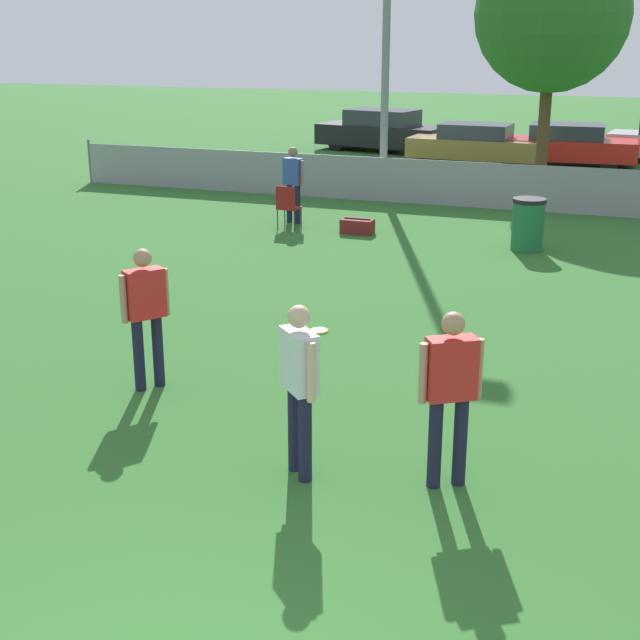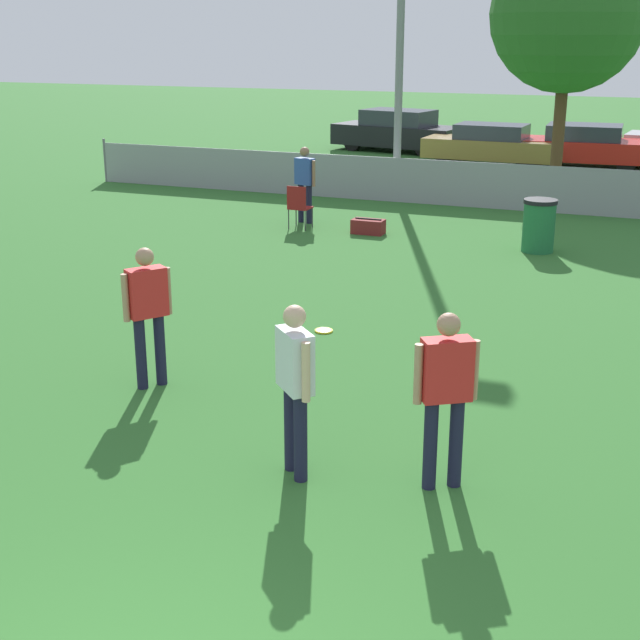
{
  "view_description": "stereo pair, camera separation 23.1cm",
  "coord_description": "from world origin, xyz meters",
  "views": [
    {
      "loc": [
        2.48,
        -3.47,
        4.07
      ],
      "look_at": [
        -0.78,
        5.27,
        1.05
      ],
      "focal_mm": 50.0,
      "sensor_mm": 36.0,
      "label": 1
    },
    {
      "loc": [
        2.7,
        -3.39,
        4.07
      ],
      "look_at": [
        -0.78,
        5.27,
        1.05
      ],
      "focal_mm": 50.0,
      "sensor_mm": 36.0,
      "label": 2
    }
  ],
  "objects": [
    {
      "name": "parked_car_tan",
      "position": [
        -2.98,
        25.59,
        0.63
      ],
      "size": [
        4.28,
        1.83,
        1.28
      ],
      "rotation": [
        0.0,
        0.0,
        -0.04
      ],
      "color": "black",
      "rests_on": "ground_plane"
    },
    {
      "name": "folding_chair_sideline",
      "position": [
        -4.8,
        14.08,
        0.54
      ],
      "size": [
        0.45,
        0.45,
        0.95
      ],
      "rotation": [
        0.0,
        0.0,
        3.12
      ],
      "color": "#333338",
      "rests_on": "ground_plane"
    },
    {
      "name": "player_thrower_red",
      "position": [
        0.97,
        3.99,
        1.0
      ],
      "size": [
        0.52,
        0.43,
        1.71
      ],
      "rotation": [
        0.0,
        0.0,
        0.58
      ],
      "color": "#191933",
      "rests_on": "ground_plane"
    },
    {
      "name": "player_receiver_white",
      "position": [
        -0.39,
        3.7,
        1.0
      ],
      "size": [
        0.48,
        0.47,
        1.71
      ],
      "rotation": [
        0.0,
        0.0,
        -0.78
      ],
      "color": "#191933",
      "rests_on": "ground_plane"
    },
    {
      "name": "frisbee_disc",
      "position": [
        -1.73,
        7.81,
        0.01
      ],
      "size": [
        0.26,
        0.26,
        0.03
      ],
      "color": "yellow",
      "rests_on": "ground_plane"
    },
    {
      "name": "player_defender_red",
      "position": [
        -2.9,
        5.13,
        1.0
      ],
      "size": [
        0.44,
        0.52,
        1.71
      ],
      "rotation": [
        0.0,
        0.0,
        0.97
      ],
      "color": "#191933",
      "rests_on": "ground_plane"
    },
    {
      "name": "parked_car_dark",
      "position": [
        -6.74,
        27.64,
        0.71
      ],
      "size": [
        4.85,
        2.64,
        1.46
      ],
      "rotation": [
        0.0,
        0.0,
        -0.19
      ],
      "color": "black",
      "rests_on": "ground_plane"
    },
    {
      "name": "trash_bin",
      "position": [
        0.33,
        13.9,
        0.52
      ],
      "size": [
        0.64,
        0.64,
        1.02
      ],
      "color": "#1E6638",
      "rests_on": "ground_plane"
    },
    {
      "name": "spectator_in_blue",
      "position": [
        -4.94,
        14.77,
        0.98
      ],
      "size": [
        0.57,
        0.34,
        1.68
      ],
      "rotation": [
        0.0,
        0.0,
        2.84
      ],
      "color": "#191933",
      "rests_on": "ground_plane"
    },
    {
      "name": "tree_near_pole",
      "position": [
        -0.39,
        21.55,
        4.52
      ],
      "size": [
        4.03,
        4.03,
        6.55
      ],
      "color": "#4C331E",
      "rests_on": "ground_plane"
    },
    {
      "name": "fence_backline",
      "position": [
        0.0,
        18.0,
        0.55
      ],
      "size": [
        25.01,
        0.07,
        1.21
      ],
      "color": "gray",
      "rests_on": "ground_plane"
    },
    {
      "name": "parked_car_red",
      "position": [
        -0.16,
        26.21,
        0.65
      ],
      "size": [
        4.42,
        2.01,
        1.31
      ],
      "rotation": [
        0.0,
        0.0,
        0.04
      ],
      "color": "black",
      "rests_on": "ground_plane"
    },
    {
      "name": "gear_bag_sideline",
      "position": [
        -3.25,
        14.21,
        0.15
      ],
      "size": [
        0.68,
        0.37,
        0.33
      ],
      "color": "maroon",
      "rests_on": "ground_plane"
    }
  ]
}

